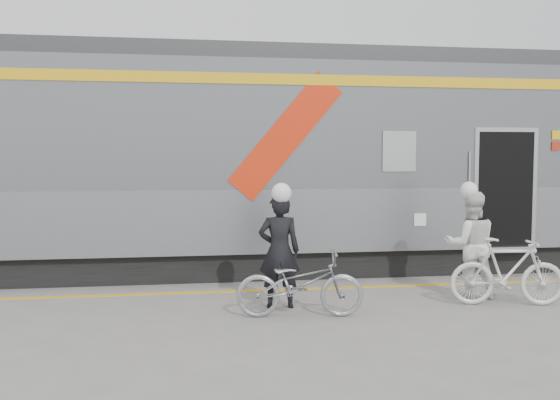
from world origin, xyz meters
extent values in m
plane|color=slate|center=(0.00, 0.00, 0.00)|extent=(90.00, 90.00, 0.00)
cube|color=black|center=(1.39, 4.20, 0.25)|extent=(24.00, 2.70, 0.50)
cube|color=#9EA0A5|center=(1.39, 4.20, 1.05)|extent=(24.00, 3.00, 1.10)
cube|color=slate|center=(1.39, 4.20, 2.70)|extent=(24.00, 3.00, 2.20)
cube|color=#38383A|center=(1.39, 4.20, 3.95)|extent=(24.00, 2.64, 0.30)
cube|color=gold|center=(1.39, 2.69, 3.45)|extent=(24.00, 0.02, 0.18)
cube|color=red|center=(-0.41, 2.69, 2.50)|extent=(1.96, 0.01, 2.19)
cube|color=black|center=(1.59, 2.69, 2.25)|extent=(0.55, 0.02, 0.65)
cube|color=black|center=(3.59, 2.90, 1.55)|extent=(1.05, 0.45, 2.10)
cube|color=silver|center=(3.59, 2.69, 1.55)|extent=(1.20, 0.02, 2.25)
cylinder|color=silver|center=(2.89, 2.67, 1.55)|extent=(0.04, 0.04, 1.40)
cube|color=silver|center=(3.59, 2.65, 0.52)|extent=(1.05, 0.25, 0.06)
cube|color=gold|center=(4.54, 2.69, 2.55)|extent=(0.16, 0.01, 0.16)
cube|color=#A02812|center=(4.54, 2.69, 2.35)|extent=(0.16, 0.01, 0.16)
cube|color=silver|center=(1.99, 2.69, 1.05)|extent=(0.22, 0.01, 0.22)
cube|color=gold|center=(0.00, 2.15, 0.00)|extent=(24.00, 0.12, 0.01)
imported|color=black|center=(-0.76, 1.06, 0.81)|extent=(0.63, 0.45, 1.63)
imported|color=#97999E|center=(-0.56, 0.51, 0.45)|extent=(1.76, 0.78, 0.89)
imported|color=white|center=(2.22, 1.22, 0.81)|extent=(0.90, 0.76, 1.63)
imported|color=silver|center=(2.52, 0.67, 0.49)|extent=(1.70, 0.77, 0.99)
sphere|color=white|center=(-0.76, 1.06, 1.77)|extent=(0.28, 0.28, 0.28)
sphere|color=white|center=(2.22, 1.22, 1.76)|extent=(0.26, 0.26, 0.26)
camera|label=1|loc=(-1.97, -7.20, 2.12)|focal=38.00mm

